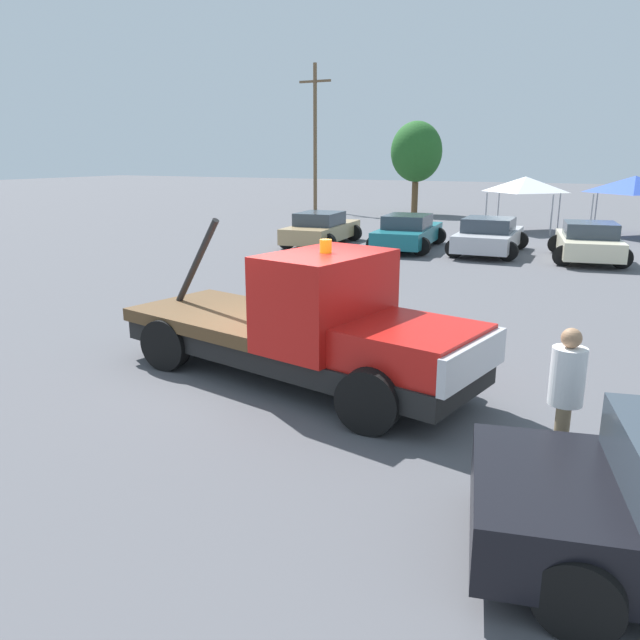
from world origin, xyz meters
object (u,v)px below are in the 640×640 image
(parked_car_teal, at_px, (408,232))
(canopy_tent_blue, at_px, (635,185))
(parked_car_cream, at_px, (588,242))
(canopy_tent_white, at_px, (525,184))
(tree_center, at_px, (416,152))
(person_near_truck, at_px, (566,391))
(utility_pole, at_px, (315,134))
(parked_car_silver, at_px, (489,236))
(tow_truck, at_px, (311,328))
(parked_car_tan, at_px, (321,229))
(traffic_cone, at_px, (356,305))

(parked_car_teal, distance_m, canopy_tent_blue, 11.36)
(parked_car_cream, xyz_separation_m, canopy_tent_white, (-3.48, 8.11, 1.55))
(canopy_tent_blue, xyz_separation_m, tree_center, (-12.21, 6.41, 1.45))
(person_near_truck, xyz_separation_m, utility_pole, (-18.62, 30.45, 3.87))
(person_near_truck, xyz_separation_m, parked_car_teal, (-7.32, 16.18, -0.34))
(parked_car_teal, distance_m, parked_car_silver, 3.08)
(tow_truck, height_order, parked_car_teal, tow_truck)
(person_near_truck, relative_size, parked_car_teal, 0.35)
(tow_truck, xyz_separation_m, parked_car_teal, (-3.44, 14.91, -0.27))
(tow_truck, xyz_separation_m, parked_car_silver, (-0.37, 15.08, -0.27))
(parked_car_tan, xyz_separation_m, tree_center, (-1.03, 15.15, 3.09))
(tow_truck, xyz_separation_m, parked_car_cream, (3.05, 15.04, -0.27))
(canopy_tent_blue, height_order, utility_pole, utility_pole)
(person_near_truck, distance_m, tree_center, 33.11)
(canopy_tent_blue, xyz_separation_m, utility_pole, (-18.98, 6.06, 2.57))
(parked_car_silver, distance_m, canopy_tent_blue, 9.41)
(parked_car_cream, distance_m, tree_center, 18.46)
(parked_car_cream, bearing_deg, canopy_tent_blue, -18.32)
(person_near_truck, height_order, tree_center, tree_center)
(parked_car_cream, height_order, tree_center, tree_center)
(parked_car_cream, distance_m, traffic_cone, 11.51)
(parked_car_cream, height_order, canopy_tent_white, canopy_tent_white)
(canopy_tent_white, distance_m, utility_pole, 15.74)
(person_near_truck, distance_m, canopy_tent_blue, 24.43)
(canopy_tent_blue, distance_m, utility_pole, 20.09)
(parked_car_silver, distance_m, canopy_tent_white, 8.22)
(tow_truck, bearing_deg, tree_center, 116.48)
(canopy_tent_white, relative_size, traffic_cone, 5.47)
(person_near_truck, distance_m, traffic_cone, 7.48)
(parked_car_silver, bearing_deg, utility_pole, 43.08)
(person_near_truck, height_order, canopy_tent_white, canopy_tent_white)
(parked_car_silver, relative_size, canopy_tent_blue, 1.43)
(tow_truck, distance_m, canopy_tent_white, 23.19)
(tow_truck, bearing_deg, canopy_tent_blue, 90.97)
(parked_car_tan, xyz_separation_m, canopy_tent_blue, (11.19, 8.75, 1.64))
(canopy_tent_white, distance_m, traffic_cone, 18.96)
(person_near_truck, xyz_separation_m, canopy_tent_white, (-4.32, 24.42, 1.21))
(canopy_tent_blue, bearing_deg, parked_car_cream, -98.43)
(parked_car_silver, relative_size, tree_center, 0.82)
(parked_car_cream, bearing_deg, utility_pole, 41.63)
(parked_car_tan, height_order, parked_car_teal, same)
(parked_car_tan, height_order, tree_center, tree_center)
(person_near_truck, bearing_deg, parked_car_cream, -87.98)
(parked_car_tan, distance_m, canopy_tent_blue, 14.29)
(person_near_truck, bearing_deg, utility_pole, -59.46)
(canopy_tent_white, bearing_deg, parked_car_teal, -110.05)
(parked_car_tan, bearing_deg, canopy_tent_blue, -57.15)
(parked_car_silver, height_order, tree_center, tree_center)
(parked_car_tan, bearing_deg, person_near_truck, -150.48)
(canopy_tent_blue, relative_size, traffic_cone, 5.78)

